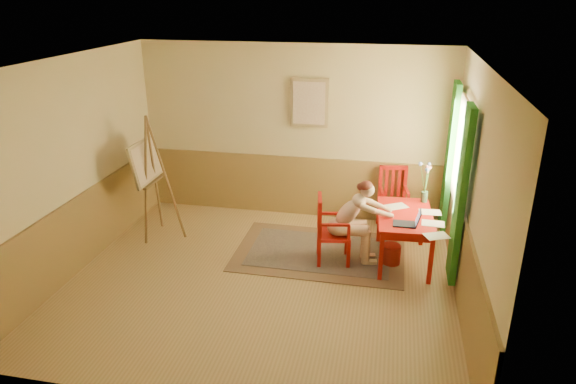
% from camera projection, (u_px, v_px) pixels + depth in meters
% --- Properties ---
extents(room, '(5.04, 4.54, 2.84)m').
position_uv_depth(room, '(259.00, 180.00, 6.32)').
color(room, tan).
rests_on(room, ground).
extents(wainscot, '(5.00, 4.50, 1.00)m').
position_uv_depth(wainscot, '(274.00, 221.00, 7.38)').
color(wainscot, '#A27E41').
rests_on(wainscot, room).
extents(window, '(0.12, 2.01, 2.20)m').
position_uv_depth(window, '(457.00, 168.00, 6.89)').
color(window, white).
rests_on(window, room).
extents(wall_portrait, '(0.60, 0.05, 0.76)m').
position_uv_depth(wall_portrait, '(309.00, 103.00, 8.10)').
color(wall_portrait, tan).
rests_on(wall_portrait, room).
extents(rug, '(2.40, 1.61, 0.02)m').
position_uv_depth(rug, '(320.00, 252.00, 7.54)').
color(rug, '#8C7251').
rests_on(rug, room).
extents(table, '(0.79, 1.24, 0.72)m').
position_uv_depth(table, '(405.00, 220.00, 7.08)').
color(table, red).
rests_on(table, room).
extents(chair_left, '(0.51, 0.49, 0.97)m').
position_uv_depth(chair_left, '(330.00, 230.00, 7.13)').
color(chair_left, red).
rests_on(chair_left, room).
extents(chair_back, '(0.49, 0.51, 0.99)m').
position_uv_depth(chair_back, '(393.00, 199.00, 8.14)').
color(chair_back, red).
rests_on(chair_back, room).
extents(figure, '(0.92, 0.46, 1.20)m').
position_uv_depth(figure, '(354.00, 218.00, 7.06)').
color(figure, '#DAB095').
rests_on(figure, room).
extents(laptop, '(0.35, 0.21, 0.21)m').
position_uv_depth(laptop, '(409.00, 222.00, 6.71)').
color(laptop, '#1E2338').
rests_on(laptop, table).
extents(papers, '(0.84, 1.17, 0.00)m').
position_uv_depth(papers, '(423.00, 219.00, 6.89)').
color(papers, white).
rests_on(papers, table).
extents(vase, '(0.21, 0.30, 0.58)m').
position_uv_depth(vase, '(425.00, 184.00, 7.36)').
color(vase, '#3F724C').
rests_on(vase, table).
extents(wastebasket, '(0.32, 0.32, 0.28)m').
position_uv_depth(wastebasket, '(391.00, 254.00, 7.20)').
color(wastebasket, '#A4251B').
rests_on(wastebasket, room).
extents(easel, '(0.63, 0.83, 1.88)m').
position_uv_depth(easel, '(148.00, 166.00, 7.69)').
color(easel, olive).
rests_on(easel, room).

